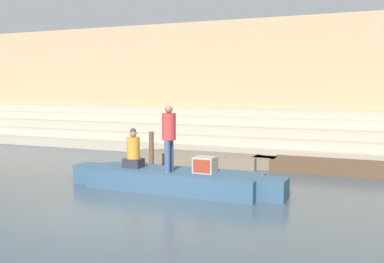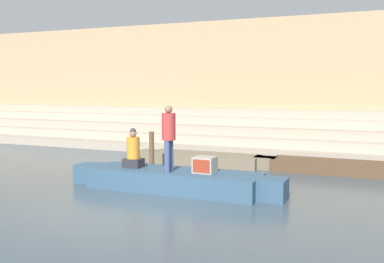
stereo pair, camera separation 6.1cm
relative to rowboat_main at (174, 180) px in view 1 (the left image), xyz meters
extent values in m
plane|color=#3D4C56|center=(0.13, -2.36, -0.27)|extent=(120.00, 120.00, 0.00)
cube|color=tan|center=(0.13, 7.56, -0.10)|extent=(36.00, 3.98, 0.34)
cube|color=#B2A28D|center=(0.13, 7.96, 0.24)|extent=(36.00, 3.18, 0.34)
cube|color=tan|center=(0.13, 8.36, 0.57)|extent=(36.00, 2.39, 0.34)
cube|color=#B2A28D|center=(0.13, 8.75, 0.91)|extent=(36.00, 1.59, 0.34)
cube|color=tan|center=(0.13, 9.15, 1.25)|extent=(36.00, 0.80, 0.34)
cube|color=tan|center=(0.13, 10.15, 2.58)|extent=(34.20, 1.20, 5.70)
cube|color=brown|center=(0.13, 9.53, 0.03)|extent=(34.20, 0.12, 0.60)
cube|color=#33516B|center=(0.00, 0.00, -0.02)|extent=(4.51, 1.26, 0.51)
cube|color=tan|center=(0.00, 0.00, 0.21)|extent=(4.15, 1.16, 0.05)
cube|color=#33516B|center=(2.57, 0.00, -0.02)|extent=(0.63, 0.70, 0.51)
cube|color=#33516B|center=(-2.57, 0.00, -0.02)|extent=(0.63, 0.70, 0.51)
cylinder|color=olive|center=(-0.68, 0.73, 0.14)|extent=(2.35, 0.04, 0.04)
cylinder|color=#3D4C75|center=(-0.05, -0.06, 0.64)|extent=(0.15, 0.15, 0.81)
cylinder|color=#3D4C75|center=(-0.05, -0.25, 0.64)|extent=(0.15, 0.15, 0.81)
cylinder|color=#B23333|center=(-0.05, -0.16, 1.38)|extent=(0.35, 0.35, 0.67)
sphere|color=#8C664C|center=(-0.05, -0.16, 1.81)|extent=(0.19, 0.19, 0.19)
cube|color=#28282D|center=(-1.20, 0.04, 0.36)|extent=(0.48, 0.38, 0.24)
cylinder|color=orange|center=(-1.20, 0.04, 0.76)|extent=(0.35, 0.35, 0.57)
sphere|color=#8C664C|center=(-1.20, 0.04, 1.14)|extent=(0.19, 0.19, 0.19)
sphere|color=#333338|center=(-1.20, 0.04, 1.21)|extent=(0.16, 0.16, 0.16)
cube|color=#9E998E|center=(0.83, 0.09, 0.44)|extent=(0.52, 0.47, 0.40)
cube|color=#99331E|center=(0.83, -0.15, 0.44)|extent=(0.44, 0.02, 0.32)
cube|color=brown|center=(3.86, 4.10, -0.08)|extent=(4.46, 1.13, 0.38)
cube|color=beige|center=(3.86, 4.10, 0.08)|extent=(4.10, 1.03, 0.05)
cube|color=brown|center=(1.32, 4.10, -0.08)|extent=(0.62, 0.62, 0.38)
cube|color=#756651|center=(-0.73, 3.97, -0.08)|extent=(3.86, 1.13, 0.38)
cube|color=beige|center=(-0.73, 3.97, 0.08)|extent=(3.55, 1.03, 0.05)
cube|color=#756651|center=(1.47, 3.97, -0.08)|extent=(0.54, 0.62, 0.38)
cube|color=#756651|center=(-2.92, 3.97, -0.08)|extent=(0.54, 0.62, 0.38)
cylinder|color=brown|center=(-1.85, 2.26, 0.35)|extent=(0.16, 0.16, 1.24)
camera|label=1|loc=(4.85, -10.21, 2.35)|focal=42.00mm
camera|label=2|loc=(4.91, -10.18, 2.35)|focal=42.00mm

